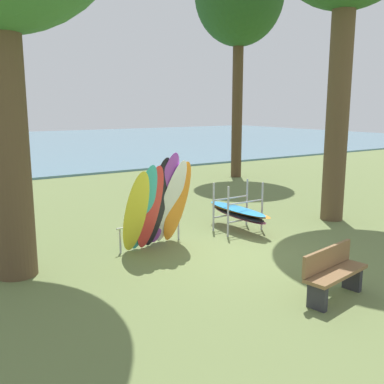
% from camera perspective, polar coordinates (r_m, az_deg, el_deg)
% --- Properties ---
extents(ground_plane, '(80.00, 80.00, 0.00)m').
position_cam_1_polar(ground_plane, '(9.77, 4.81, -7.92)').
color(ground_plane, olive).
extents(leaning_board_pile, '(1.73, 1.11, 2.21)m').
position_cam_1_polar(leaning_board_pile, '(9.77, -4.43, -1.76)').
color(leaning_board_pile, yellow).
rests_on(leaning_board_pile, ground).
extents(board_storage_rack, '(1.15, 2.13, 1.25)m').
position_cam_1_polar(board_storage_rack, '(11.45, 5.91, -2.51)').
color(board_storage_rack, '#9EA0A5').
rests_on(board_storage_rack, ground).
extents(park_bench, '(1.45, 0.64, 0.85)m').
position_cam_1_polar(park_bench, '(7.84, 17.61, -9.74)').
color(park_bench, '#2D2D33').
rests_on(park_bench, ground).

